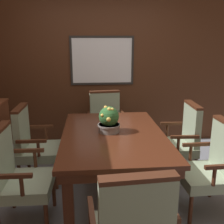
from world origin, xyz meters
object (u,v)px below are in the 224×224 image
at_px(chair_left_far, 33,143).
at_px(potted_plant, 109,120).
at_px(dining_table, 113,141).
at_px(chair_right_near, 212,165).
at_px(chair_left_near, 17,174).
at_px(chair_head_far, 106,121).
at_px(chair_right_far, 181,138).

xyz_separation_m(chair_left_far, potted_plant, (0.92, -0.36, 0.38)).
relative_size(dining_table, chair_left_far, 1.72).
relative_size(chair_right_near, chair_left_far, 1.00).
xyz_separation_m(chair_left_near, potted_plant, (0.92, 0.44, 0.38)).
bearing_deg(chair_head_far, chair_right_far, -48.84).
height_order(dining_table, chair_left_near, chair_left_near).
relative_size(dining_table, chair_head_far, 1.72).
bearing_deg(chair_right_far, dining_table, -64.66).
height_order(chair_right_far, chair_left_far, same).
xyz_separation_m(chair_left_near, chair_right_near, (1.94, 0.01, 0.00)).
relative_size(chair_left_near, chair_right_near, 1.00).
bearing_deg(chair_head_far, chair_left_far, -144.40).
bearing_deg(chair_right_far, chair_head_far, -130.49).
xyz_separation_m(chair_right_far, chair_head_far, (-0.93, 0.87, 0.00)).
relative_size(dining_table, potted_plant, 5.65).
xyz_separation_m(chair_right_near, potted_plant, (-1.02, 0.43, 0.38)).
height_order(chair_right_near, chair_left_far, same).
xyz_separation_m(chair_right_near, chair_head_far, (-0.98, 1.64, 0.00)).
bearing_deg(potted_plant, chair_head_far, 87.88).
distance_m(chair_right_far, chair_left_far, 1.89).
xyz_separation_m(chair_right_far, potted_plant, (-0.97, -0.35, 0.38)).
xyz_separation_m(dining_table, chair_head_far, (-0.00, 1.26, -0.15)).
bearing_deg(potted_plant, chair_right_near, -22.63).
bearing_deg(chair_right_far, chair_right_near, 6.55).
relative_size(chair_left_far, potted_plant, 3.28).
bearing_deg(chair_right_near, dining_table, -112.86).
distance_m(chair_left_near, chair_right_near, 1.94).
height_order(chair_left_near, chair_right_near, same).
xyz_separation_m(chair_right_far, chair_left_far, (-1.89, 0.02, 0.00)).
distance_m(chair_head_far, chair_left_far, 1.29).
distance_m(chair_right_far, chair_head_far, 1.27).
bearing_deg(chair_left_far, dining_table, -112.26).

